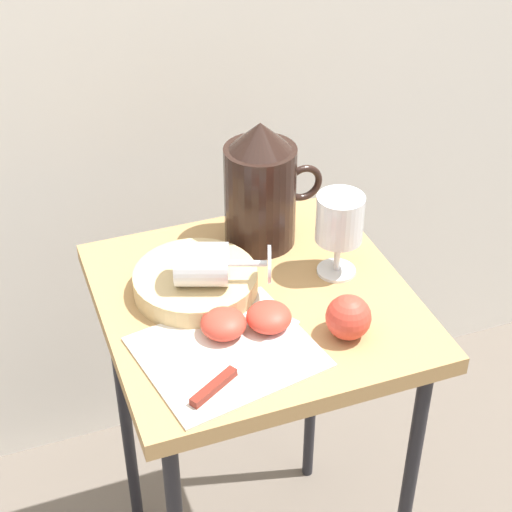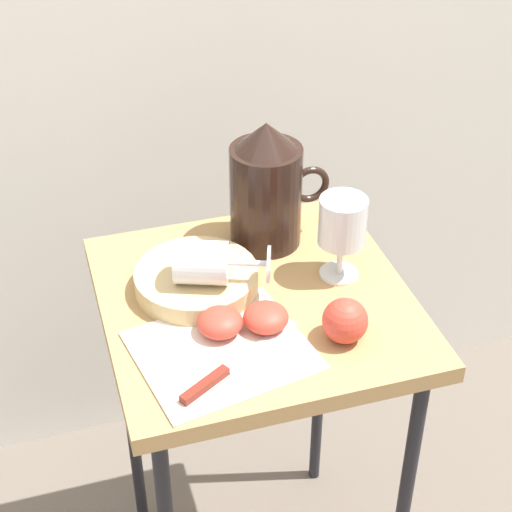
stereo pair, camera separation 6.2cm
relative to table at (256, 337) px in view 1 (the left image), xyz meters
The scene contains 10 objects.
table is the anchor object (origin of this frame).
linen_napkin 0.16m from the table, 127.98° to the right, with size 0.24×0.21×0.00m, color silver.
basket_tray 0.14m from the table, 150.35° to the left, with size 0.20×0.20×0.04m, color tan.
pitcher 0.24m from the table, 67.02° to the left, with size 0.17×0.12×0.22m.
wine_glass_upright 0.23m from the table, ahead, with size 0.08×0.08×0.14m.
wine_glass_tipped_near 0.17m from the table, 165.18° to the left, with size 0.16×0.11×0.07m.
apple_half_left 0.15m from the table, 137.87° to the right, with size 0.07×0.07×0.04m, color #CC3D2D.
apple_half_right 0.13m from the table, 96.03° to the right, with size 0.07×0.07×0.04m, color #CC3D2D.
apple_whole 0.20m from the table, 53.87° to the right, with size 0.07×0.07×0.07m, color #CC3D2D.
knife 0.21m from the table, 120.89° to the right, with size 0.21×0.13×0.01m.
Camera 1 is at (-0.36, -0.98, 1.56)m, focal length 59.15 mm.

